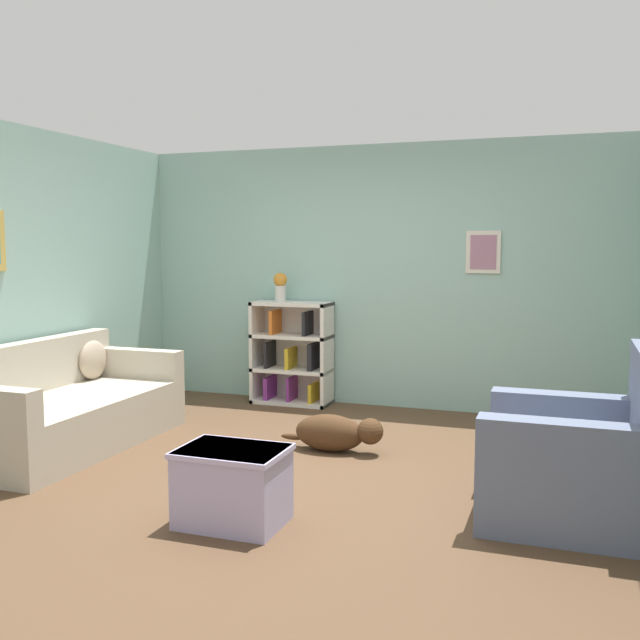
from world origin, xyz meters
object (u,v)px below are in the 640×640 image
Objects in this scene: bookshelf at (293,354)px; coffee_table at (233,484)px; dog at (336,433)px; recliner_chair at (584,462)px; vase at (280,285)px; couch at (62,410)px.

coffee_table is at bearing -74.67° from bookshelf.
dog is at bearing -57.52° from bookshelf.
bookshelf is 3.64m from recliner_chair.
bookshelf is at bearing 122.48° from dog.
vase is at bearing 126.12° from dog.
dog is (0.96, -1.50, -0.36)m from bookshelf.
vase reaches higher than recliner_chair.
dog is 2.12m from vase.
recliner_chair is 2.06m from coffee_table.
coffee_table is (-1.92, -0.73, -0.12)m from recliner_chair.
coffee_table is at bearing -72.45° from vase.
bookshelf is 1.01× the size of recliner_chair.
couch reaches higher than coffee_table.
bookshelf is 0.71m from vase.
coffee_table reaches higher than dog.
couch is at bearing 153.77° from coffee_table.
recliner_chair is 3.81m from vase.
recliner_chair reaches higher than dog.
vase is at bearing 63.40° from couch.
couch is at bearing -164.33° from dog.
couch is 1.90× the size of bookshelf.
recliner_chair reaches higher than couch.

